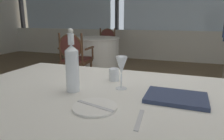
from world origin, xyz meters
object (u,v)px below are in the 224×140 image
at_px(water_tumbler, 114,75).
at_px(menu_book, 176,97).
at_px(side_plate, 95,107).
at_px(dining_chair_0_1, 74,55).
at_px(water_bottle, 72,67).
at_px(wine_glass, 121,66).
at_px(dining_chair_0_0, 106,43).

distance_m(water_tumbler, menu_book, 0.44).
bearing_deg(side_plate, dining_chair_0_1, 122.46).
distance_m(side_plate, dining_chair_0_1, 2.71).
xyz_separation_m(side_plate, water_tumbler, (-0.06, 0.43, 0.03)).
relative_size(water_bottle, menu_book, 1.16).
xyz_separation_m(water_bottle, dining_chair_0_1, (-1.24, 2.12, -0.36)).
relative_size(water_bottle, wine_glass, 1.83).
relative_size(side_plate, water_tumbler, 2.54).
height_order(side_plate, water_tumbler, water_tumbler).
height_order(side_plate, wine_glass, wine_glass).
xyz_separation_m(side_plate, menu_book, (0.33, 0.23, 0.01)).
distance_m(side_plate, water_bottle, 0.29).
xyz_separation_m(water_tumbler, dining_chair_0_1, (-1.39, 1.85, -0.26)).
xyz_separation_m(water_bottle, wine_glass, (0.24, 0.13, -0.01)).
bearing_deg(menu_book, water_bottle, -172.16).
height_order(water_bottle, menu_book, water_bottle).
height_order(side_plate, dining_chair_0_0, dining_chair_0_0).
bearing_deg(menu_book, side_plate, -144.86).
bearing_deg(water_tumbler, wine_glass, -56.20).
bearing_deg(menu_book, dining_chair_0_0, 116.72).
relative_size(wine_glass, water_tumbler, 2.35).
distance_m(menu_book, dining_chair_0_0, 4.50).
height_order(menu_book, dining_chair_0_0, dining_chair_0_0).
xyz_separation_m(side_plate, dining_chair_0_1, (-1.45, 2.28, -0.23)).
bearing_deg(dining_chair_0_0, side_plate, 15.70).
bearing_deg(side_plate, menu_book, 34.39).
bearing_deg(dining_chair_0_1, water_tumbler, -148.35).
height_order(water_tumbler, dining_chair_0_0, dining_chair_0_0).
relative_size(water_tumbler, menu_book, 0.27).
distance_m(wine_glass, water_tumbler, 0.19).
xyz_separation_m(dining_chair_0_0, dining_chair_0_1, (0.18, -1.99, 0.00)).
bearing_deg(water_tumbler, water_bottle, -118.83).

